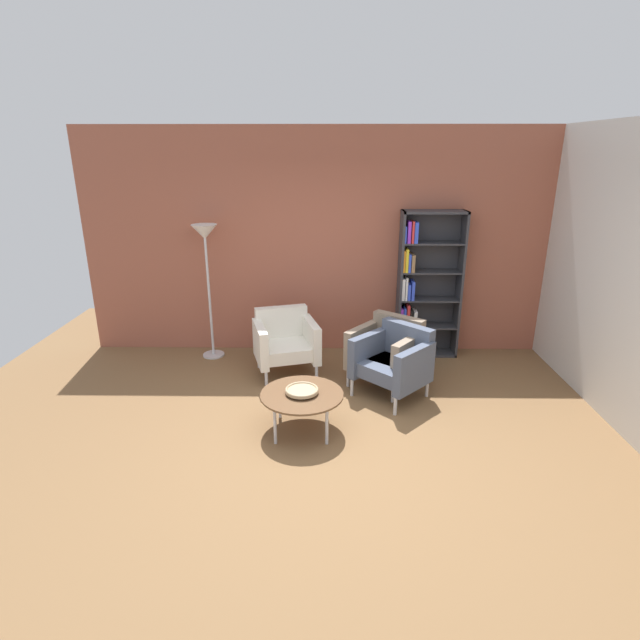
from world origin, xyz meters
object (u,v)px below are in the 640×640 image
Objects in this scene: bookshelf_tall at (422,288)px; armchair_corner_red at (388,350)px; decorative_bowl at (302,390)px; armchair_near_window at (394,360)px; armchair_by_bookshelf at (285,341)px; coffee_table_low at (302,396)px; floor_lamp_torchiere at (206,248)px.

armchair_corner_red is at bearing -120.14° from bookshelf_tall.
armchair_near_window is at bearing 38.22° from decorative_bowl.
armchair_by_bookshelf is (-0.27, 1.33, -0.02)m from decorative_bowl.
coffee_table_low is 1.25m from armchair_near_window.
armchair_near_window is at bearing -40.12° from armchair_by_bookshelf.
floor_lamp_torchiere is at bearing 124.69° from decorative_bowl.
armchair_by_bookshelf is 1.24m from armchair_corner_red.
armchair_corner_red is at bearing 48.19° from decorative_bowl.
armchair_by_bookshelf is 1.37m from armchair_near_window.
decorative_bowl is 2.46m from floor_lamp_torchiere.
decorative_bowl is 0.37× the size of armchair_by_bookshelf.
armchair_by_bookshelf is at bearing 101.39° from decorative_bowl.
coffee_table_low is at bearing -26.57° from decorative_bowl.
armchair_near_window reaches higher than coffee_table_low.
floor_lamp_torchiere is at bearing -177.34° from bookshelf_tall.
bookshelf_tall reaches higher than floor_lamp_torchiere.
armchair_by_bookshelf is (-0.27, 1.33, 0.04)m from coffee_table_low.
armchair_by_bookshelf is 1.53m from floor_lamp_torchiere.
decorative_bowl is 0.34× the size of armchair_near_window.
floor_lamp_torchiere reaches higher than armchair_near_window.
floor_lamp_torchiere is at bearing 137.11° from armchair_by_bookshelf.
armchair_by_bookshelf reaches higher than decorative_bowl.
coffee_table_low is 0.93× the size of armchair_by_bookshelf.
floor_lamp_torchiere reaches higher than decorative_bowl.
decorative_bowl is (-1.47, -1.97, -0.47)m from bookshelf_tall.
armchair_by_bookshelf and armchair_corner_red have the same top height.
bookshelf_tall is at bearing 112.03° from armchair_near_window.
armchair_near_window is 0.28m from armchair_corner_red.
decorative_bowl is 1.36m from armchair_by_bookshelf.
armchair_by_bookshelf is 0.50× the size of floor_lamp_torchiere.
armchair_by_bookshelf is at bearing -26.88° from floor_lamp_torchiere.
armchair_near_window is (-0.49, -1.20, -0.49)m from bookshelf_tall.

